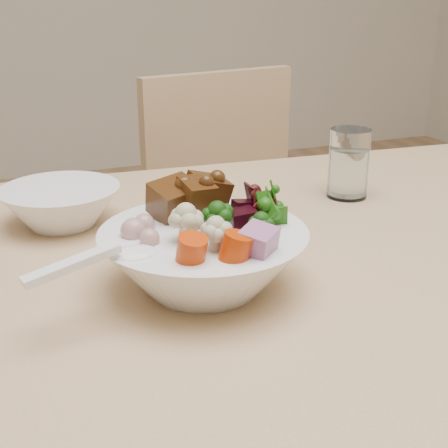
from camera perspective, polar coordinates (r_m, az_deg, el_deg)
The scene contains 6 objects.
dining_table at distance 0.85m, azimuth 13.50°, elevation -6.37°, with size 1.58×0.96×0.71m.
chair_far at distance 1.44m, azimuth 1.84°, elevation -1.49°, with size 0.45×0.45×0.84m.
food_bowl at distance 0.68m, azimuth -1.79°, elevation -2.80°, with size 0.23×0.23×0.12m.
soup_spoon at distance 0.61m, azimuth -9.56°, elevation -3.05°, with size 0.14×0.05×0.03m.
water_glass at distance 0.98m, azimuth 11.31°, elevation 5.21°, with size 0.06×0.06×0.11m.
side_bowl at distance 0.88m, azimuth -14.66°, elevation 1.57°, with size 0.16×0.16×0.05m, color white, non-canonical shape.
Camera 1 is at (-0.47, -0.56, 1.03)m, focal length 50.00 mm.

